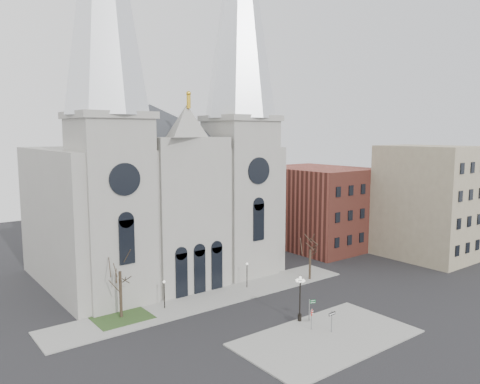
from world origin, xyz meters
TOP-DOWN VIEW (x-y plane):
  - ground at (0.00, 0.00)m, footprint 160.00×160.00m
  - sidewalk_near at (3.00, -5.00)m, footprint 18.00×10.00m
  - sidewalk_far at (0.00, 11.00)m, footprint 40.00×6.00m
  - grass_patch at (-11.00, 12.00)m, footprint 6.00×5.00m
  - cathedral at (0.00, 22.86)m, footprint 33.00×26.66m
  - bg_building_brick at (30.00, 22.00)m, footprint 14.00×18.00m
  - bg_building_tan at (38.00, 6.00)m, footprint 10.00×14.00m
  - tree_left at (-11.00, 12.00)m, footprint 3.20×3.20m
  - tree_right at (15.00, 9.00)m, footprint 3.20×3.20m
  - ped_lamp_left at (-6.00, 11.50)m, footprint 0.32×0.32m
  - ped_lamp_right at (6.00, 11.50)m, footprint 0.32×0.32m
  - stop_sign at (3.08, -2.80)m, footprint 0.79×0.09m
  - globe_lamp at (3.69, -0.50)m, footprint 1.19×1.19m
  - one_way_sign at (4.22, -4.48)m, footprint 0.96×0.09m
  - street_name_sign at (4.60, -1.10)m, footprint 0.70×0.34m

SIDE VIEW (x-z plane):
  - ground at x=0.00m, z-range 0.00..0.00m
  - sidewalk_near at x=3.00m, z-range 0.00..0.14m
  - sidewalk_far at x=0.00m, z-range 0.00..0.14m
  - grass_patch at x=-11.00m, z-range 0.00..0.18m
  - street_name_sign at x=4.60m, z-range 0.35..2.70m
  - one_way_sign at x=4.22m, z-range 0.53..2.72m
  - stop_sign at x=3.08m, z-range 0.63..2.82m
  - ped_lamp_left at x=-6.00m, z-range 0.70..3.96m
  - ped_lamp_right at x=6.00m, z-range 0.70..3.96m
  - globe_lamp at x=3.69m, z-range 0.77..5.68m
  - tree_right at x=15.00m, z-range 1.47..7.47m
  - tree_left at x=-11.00m, z-range 1.83..9.33m
  - bg_building_brick at x=30.00m, z-range 0.00..14.00m
  - bg_building_tan at x=38.00m, z-range 0.00..18.00m
  - cathedral at x=0.00m, z-range -8.52..45.48m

